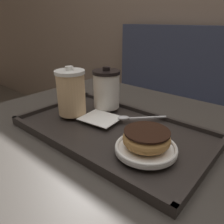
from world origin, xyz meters
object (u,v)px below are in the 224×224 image
(spoon, at_px, (131,118))
(donut_chocolate_glazed, at_px, (147,138))
(coffee_cup_front, at_px, (71,92))
(coffee_cup_rear, at_px, (106,89))

(spoon, bearing_deg, donut_chocolate_glazed, 90.04)
(coffee_cup_front, distance_m, spoon, 0.20)
(coffee_cup_front, xyz_separation_m, donut_chocolate_glazed, (0.29, -0.03, -0.04))
(coffee_cup_front, height_order, coffee_cup_rear, coffee_cup_front)
(coffee_cup_front, bearing_deg, spoon, 26.40)
(donut_chocolate_glazed, height_order, spoon, donut_chocolate_glazed)
(donut_chocolate_glazed, bearing_deg, spoon, 137.75)
(coffee_cup_front, distance_m, donut_chocolate_glazed, 0.30)
(coffee_cup_front, bearing_deg, donut_chocolate_glazed, -6.17)
(coffee_cup_front, height_order, spoon, coffee_cup_front)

